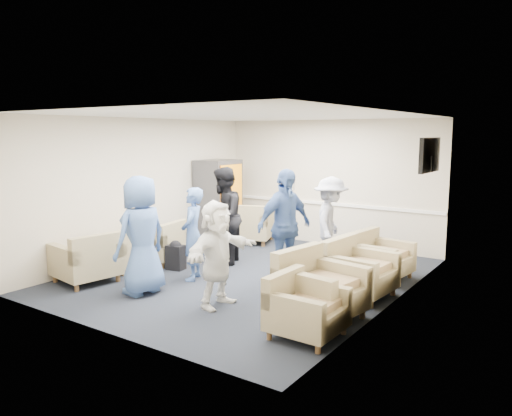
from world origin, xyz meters
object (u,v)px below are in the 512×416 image
Objects in this scene: person_front_left at (141,235)px; person_back_left at (223,216)px; person_back_right at (331,223)px; armchair_left_far at (160,245)px; armchair_right_near at (303,310)px; armchair_left_near at (88,261)px; armchair_left_mid at (129,253)px; armchair_right_midnear at (317,290)px; vending_machine at (218,201)px; armchair_right_far at (379,258)px; armchair_corner at (250,226)px; person_front_right at (217,254)px; armchair_right_midfar at (356,272)px; person_mid_left at (193,234)px; person_mid_right at (285,226)px.

person_back_left is (-0.03, 2.03, 0.01)m from person_front_left.
person_front_left reaches higher than person_back_right.
armchair_left_far reaches higher than armchair_right_near.
armchair_left_near is 0.61× the size of person_back_right.
armchair_left_mid is (-0.07, 0.93, -0.05)m from armchair_left_near.
vending_machine is at bearing 62.64° from armchair_right_midnear.
person_front_left is at bearing 89.94° from armchair_right_near.
person_back_left is at bearing 143.73° from armchair_left_mid.
armchair_left_mid is 0.92× the size of armchair_right_far.
person_back_left reaches higher than armchair_corner.
armchair_left_near is 4.80m from armchair_right_far.
person_front_right is (1.29, 0.20, -0.15)m from person_front_left.
person_back_right is (-1.02, 1.20, 0.47)m from armchair_right_midfar.
armchair_right_near is 0.44× the size of vending_machine.
person_back_right reaches higher than armchair_right_midnear.
armchair_right_midnear is (3.76, -0.90, 0.05)m from armchair_left_far.
vending_machine is at bearing 39.21° from person_front_right.
person_back_right reaches higher than armchair_left_far.
armchair_left_mid is at bearing -167.22° from armchair_left_near.
person_back_left is (0.67, -1.80, 0.53)m from armchair_corner.
armchair_left_mid is 0.47× the size of vending_machine.
armchair_right_near is 5.23m from armchair_corner.
person_back_right reaches higher than armchair_right_midfar.
person_back_left is at bearing -48.67° from vending_machine.
armchair_corner is at bearing 49.76° from person_back_right.
armchair_left_far is 4.19m from armchair_right_near.
person_front_right is at bearing 151.83° from person_back_right.
armchair_right_near is 0.53× the size of person_mid_left.
armchair_corner is at bearing 29.97° from vending_machine.
armchair_right_midfar is at bearing -169.99° from armchair_right_far.
person_mid_left is at bearing -59.80° from vending_machine.
person_front_left is at bearing 111.06° from armchair_right_midnear.
armchair_left_far is 0.52× the size of person_mid_right.
armchair_right_midfar is at bearing 3.75° from armchair_right_near.
person_mid_left is at bearing 136.78° from person_mid_right.
armchair_left_far is (0.10, 0.67, 0.03)m from armchair_left_mid.
armchair_left_mid is 0.48× the size of person_front_left.
person_back_right is 1.10× the size of person_front_right.
armchair_right_far is at bearing 3.85° from armchair_right_near.
armchair_corner is 3.00m from person_mid_left.
person_front_left is 0.99× the size of person_back_left.
person_mid_right reaches higher than armchair_right_near.
person_front_right is at bearing -51.64° from vending_machine.
person_front_left is 3.38m from person_back_right.
armchair_corner is at bearing 62.98° from person_mid_right.
armchair_left_near is 3.86m from armchair_right_midnear.
person_back_left reaches higher than person_mid_left.
armchair_left_near is 0.55× the size of vending_machine.
armchair_right_midfar is at bearing 79.27° from person_mid_left.
person_mid_right is (-1.20, -1.08, 0.59)m from armchair_right_far.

